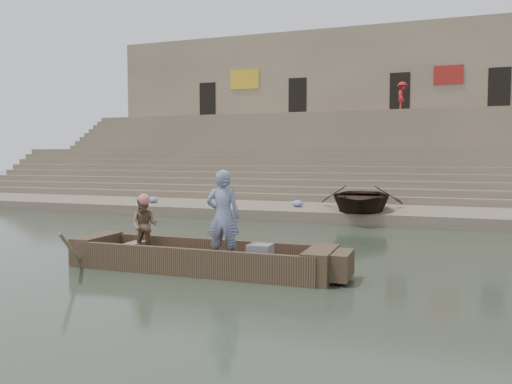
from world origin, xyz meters
The scene contains 14 objects.
ground centered at (0.00, 0.00, 0.00)m, with size 120.00×120.00×0.00m, color #2A3326.
lower_landing centered at (0.00, 8.00, 0.20)m, with size 32.00×4.00×0.40m, color #82715C.
mid_landing centered at (0.00, 15.50, 1.40)m, with size 32.00×3.00×2.80m, color #82715C.
upper_landing centered at (0.00, 22.50, 2.60)m, with size 32.00×3.00×5.20m, color #82715C.
ghat_steps centered at (0.00, 17.19, 1.80)m, with size 32.00×11.00×5.20m.
building_wall centered at (0.00, 26.50, 5.60)m, with size 32.00×5.07×11.20m.
main_rowboat centered at (2.80, -1.97, 0.11)m, with size 5.00×1.30×0.22m, color brown.
rowboat_trim centered at (3.02, -1.97, 0.31)m, with size 6.04×2.63×1.93m.
standing_man centered at (3.39, -2.12, 1.16)m, with size 0.69×0.45×1.88m, color navy.
rowing_man centered at (1.36, -1.78, 0.85)m, with size 0.61×0.48×1.26m, color #287951.
television centered at (4.12, -1.97, 0.42)m, with size 0.46×0.42×0.40m.
beached_rowboat centered at (4.81, 7.24, 0.86)m, with size 3.14×4.40×0.91m, color #2D2116.
pedestrian centered at (5.31, 21.60, 6.08)m, with size 1.14×0.65×1.76m, color #AD1D20.
cloth_bundles centered at (-0.77, 7.53, 0.53)m, with size 6.65×0.81×0.26m.
Camera 1 is at (7.39, -11.47, 2.36)m, focal length 35.85 mm.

